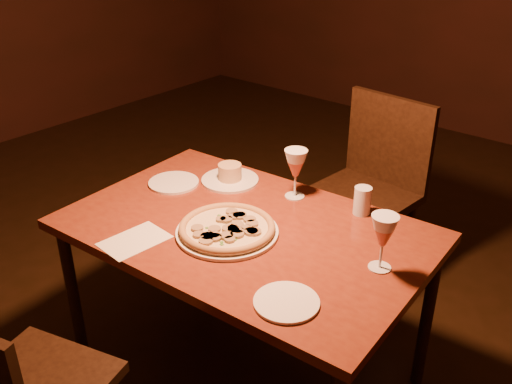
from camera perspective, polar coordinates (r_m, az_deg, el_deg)
The scene contains 11 objects.
floor at distance 2.54m, azimuth -8.23°, elevation -17.68°, with size 7.00×7.00×0.00m, color black.
dining_table at distance 2.14m, azimuth -1.06°, elevation -4.91°, with size 1.37×0.93×0.71m.
chair_far at distance 2.84m, azimuth 11.26°, elevation 0.69°, with size 0.50×0.50×0.96m.
pizza_plate at distance 2.05m, azimuth -2.91°, elevation -3.68°, with size 0.37×0.37×0.04m.
ramekin_saucer at distance 2.43m, azimuth -2.63°, elevation 1.62°, with size 0.24×0.24×0.08m.
wine_glass_far at distance 2.27m, azimuth 3.96°, elevation 1.82°, with size 0.09×0.09×0.20m, color #C25F51, non-canonical shape.
wine_glass_right at distance 1.87m, azimuth 12.53°, elevation -4.96°, with size 0.09×0.09×0.20m, color #C25F51, non-canonical shape.
water_tumbler at distance 2.20m, azimuth 10.59°, elevation -0.86°, with size 0.07×0.07×0.11m, color silver.
side_plate_left at distance 2.44m, azimuth -8.24°, elevation 0.93°, with size 0.21×0.21×0.01m, color white.
side_plate_near at distance 1.73m, azimuth 3.07°, elevation -10.95°, with size 0.20×0.20×0.01m, color white.
menu_card at distance 2.06m, azimuth -12.03°, elevation -4.77°, with size 0.16×0.23×0.00m, color white.
Camera 1 is at (1.41, -1.14, 1.78)m, focal length 40.00 mm.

